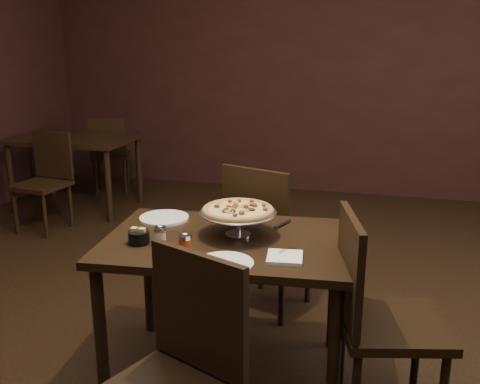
# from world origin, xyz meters

# --- Properties ---
(room) EXTENTS (6.04, 7.04, 2.84)m
(room) POSITION_xyz_m (0.06, 0.03, 1.40)
(room) COLOR black
(room) RESTS_ON ground
(dining_table) EXTENTS (1.20, 0.86, 0.71)m
(dining_table) POSITION_xyz_m (-0.02, 0.03, 0.62)
(dining_table) COLOR black
(dining_table) RESTS_ON ground
(background_table) EXTENTS (1.13, 0.75, 0.71)m
(background_table) POSITION_xyz_m (-2.20, 2.28, 0.61)
(background_table) COLOR black
(background_table) RESTS_ON ground
(pizza_stand) EXTENTS (0.36, 0.36, 0.15)m
(pizza_stand) POSITION_xyz_m (0.02, 0.09, 0.83)
(pizza_stand) COLOR silver
(pizza_stand) RESTS_ON dining_table
(parmesan_shaker) EXTENTS (0.05, 0.05, 0.10)m
(parmesan_shaker) POSITION_xyz_m (-0.29, -0.12, 0.75)
(parmesan_shaker) COLOR beige
(parmesan_shaker) RESTS_ON dining_table
(pepper_flake_shaker) EXTENTS (0.06, 0.06, 0.10)m
(pepper_flake_shaker) POSITION_xyz_m (-0.14, -0.20, 0.76)
(pepper_flake_shaker) COLOR maroon
(pepper_flake_shaker) RESTS_ON dining_table
(packet_caddy) EXTENTS (0.10, 0.10, 0.07)m
(packet_caddy) POSITION_xyz_m (-0.39, -0.13, 0.74)
(packet_caddy) COLOR black
(packet_caddy) RESTS_ON dining_table
(napkin_stack) EXTENTS (0.17, 0.17, 0.02)m
(napkin_stack) POSITION_xyz_m (0.28, -0.14, 0.72)
(napkin_stack) COLOR white
(napkin_stack) RESTS_ON dining_table
(plate_left) EXTENTS (0.25, 0.25, 0.01)m
(plate_left) POSITION_xyz_m (-0.42, 0.22, 0.72)
(plate_left) COLOR white
(plate_left) RESTS_ON dining_table
(plate_near) EXTENTS (0.24, 0.24, 0.01)m
(plate_near) POSITION_xyz_m (0.05, -0.26, 0.72)
(plate_near) COLOR white
(plate_near) RESTS_ON dining_table
(serving_spatula) EXTENTS (0.14, 0.14, 0.02)m
(serving_spatula) POSITION_xyz_m (0.25, -0.05, 0.83)
(serving_spatula) COLOR silver
(serving_spatula) RESTS_ON pizza_stand
(chair_far) EXTENTS (0.54, 0.54, 0.92)m
(chair_far) POSITION_xyz_m (0.02, 0.70, 0.50)
(chair_far) COLOR black
(chair_far) RESTS_ON ground
(chair_near) EXTENTS (0.55, 0.55, 0.90)m
(chair_near) POSITION_xyz_m (0.01, -0.72, 0.49)
(chair_near) COLOR black
(chair_near) RESTS_ON ground
(chair_side) EXTENTS (0.52, 0.52, 0.92)m
(chair_side) POSITION_xyz_m (0.67, -0.11, 0.50)
(chair_side) COLOR black
(chair_side) RESTS_ON ground
(bg_chair_far) EXTENTS (0.50, 0.50, 0.83)m
(bg_chair_far) POSITION_xyz_m (-2.16, 2.88, 0.45)
(bg_chair_far) COLOR black
(bg_chair_far) RESTS_ON ground
(bg_chair_near) EXTENTS (0.44, 0.44, 0.85)m
(bg_chair_near) POSITION_xyz_m (-2.13, 1.68, 0.46)
(bg_chair_near) COLOR black
(bg_chair_near) RESTS_ON ground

